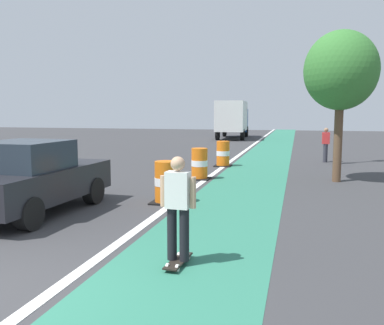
{
  "coord_description": "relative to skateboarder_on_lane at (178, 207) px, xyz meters",
  "views": [
    {
      "loc": [
        3.97,
        -4.32,
        2.36
      ],
      "look_at": [
        1.44,
        5.66,
        1.1
      ],
      "focal_mm": 39.12,
      "sensor_mm": 36.0,
      "label": 1
    }
  ],
  "objects": [
    {
      "name": "bike_lane_strip",
      "position": [
        0.16,
        10.34,
        -0.91
      ],
      "size": [
        2.5,
        80.0,
        0.01
      ],
      "primitive_type": "cube",
      "color": "#2D755B",
      "rests_on": "ground"
    },
    {
      "name": "lane_divider_stripe",
      "position": [
        -1.34,
        10.34,
        -0.91
      ],
      "size": [
        0.2,
        80.0,
        0.01
      ],
      "primitive_type": "cube",
      "color": "silver",
      "rests_on": "ground"
    },
    {
      "name": "skateboarder_on_lane",
      "position": [
        0.0,
        0.0,
        0.0
      ],
      "size": [
        0.57,
        0.81,
        1.69
      ],
      "color": "black",
      "rests_on": "ground"
    },
    {
      "name": "parked_sedan_nearest",
      "position": [
        -4.18,
        2.33,
        -0.08
      ],
      "size": [
        2.03,
        4.16,
        1.7
      ],
      "color": "black",
      "rests_on": "ground"
    },
    {
      "name": "traffic_barrel_front",
      "position": [
        -1.54,
        4.17,
        -0.38
      ],
      "size": [
        0.73,
        0.73,
        1.09
      ],
      "color": "orange",
      "rests_on": "ground"
    },
    {
      "name": "traffic_barrel_mid",
      "position": [
        -1.57,
        8.13,
        -0.38
      ],
      "size": [
        0.73,
        0.73,
        1.09
      ],
      "color": "orange",
      "rests_on": "ground"
    },
    {
      "name": "traffic_barrel_back",
      "position": [
        -1.39,
        11.79,
        -0.38
      ],
      "size": [
        0.73,
        0.73,
        1.09
      ],
      "color": "orange",
      "rests_on": "ground"
    },
    {
      "name": "delivery_truck_down_block",
      "position": [
        -3.85,
        30.53,
        0.94
      ],
      "size": [
        2.71,
        7.71,
        3.23
      ],
      "color": "silver",
      "rests_on": "ground"
    },
    {
      "name": "traffic_light_corner",
      "position": [
        3.37,
        13.77,
        2.59
      ],
      "size": [
        0.41,
        0.32,
        5.1
      ],
      "color": "#2D2D2D",
      "rests_on": "ground"
    },
    {
      "name": "pedestrian_crossing",
      "position": [
        3.5,
        13.86,
        -0.05
      ],
      "size": [
        0.34,
        0.2,
        1.61
      ],
      "color": "#33333D",
      "rests_on": "ground"
    },
    {
      "name": "pedestrian_waiting",
      "position": [
        3.0,
        14.38,
        -0.05
      ],
      "size": [
        0.34,
        0.2,
        1.61
      ],
      "color": "#33333D",
      "rests_on": "ground"
    },
    {
      "name": "street_tree_sidewalk",
      "position": [
        3.04,
        8.77,
        2.76
      ],
      "size": [
        2.4,
        2.4,
        5.0
      ],
      "color": "brown",
      "rests_on": "ground"
    }
  ]
}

